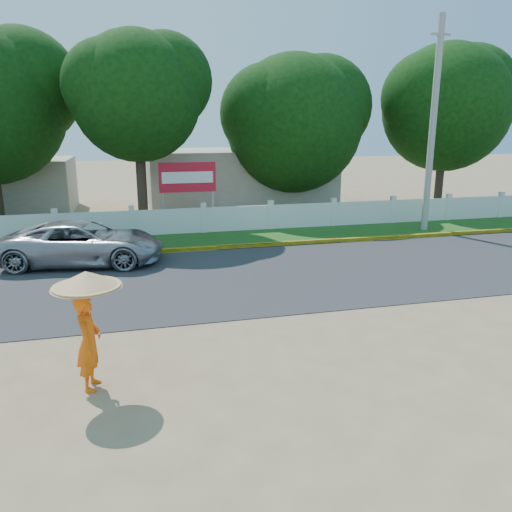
{
  "coord_description": "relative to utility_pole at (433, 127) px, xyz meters",
  "views": [
    {
      "loc": [
        -3.01,
        -9.89,
        4.52
      ],
      "look_at": [
        0.0,
        2.0,
        1.3
      ],
      "focal_mm": 35.0,
      "sensor_mm": 36.0,
      "label": 1
    }
  ],
  "objects": [
    {
      "name": "road",
      "position": [
        -9.59,
        -4.89,
        -4.44
      ],
      "size": [
        60.0,
        7.0,
        0.02
      ],
      "primitive_type": "cube",
      "color": "#38383A",
      "rests_on": "ground"
    },
    {
      "name": "monk_with_parasol",
      "position": [
        -13.43,
        -10.81,
        -3.04
      ],
      "size": [
        1.18,
        1.18,
        2.15
      ],
      "color": "#F25F0C",
      "rests_on": "ground"
    },
    {
      "name": "billboard",
      "position": [
        -10.1,
        2.91,
        -2.3
      ],
      "size": [
        2.5,
        0.13,
        2.95
      ],
      "color": "gray",
      "rests_on": "ground"
    },
    {
      "name": "tree_row",
      "position": [
        -9.37,
        5.17,
        0.6
      ],
      "size": [
        34.41,
        8.62,
        8.79
      ],
      "color": "#473828",
      "rests_on": "ground"
    },
    {
      "name": "curb",
      "position": [
        -9.59,
        -1.34,
        -4.37
      ],
      "size": [
        40.0,
        0.18,
        0.16
      ],
      "primitive_type": "cube",
      "color": "yellow",
      "rests_on": "ground"
    },
    {
      "name": "ground",
      "position": [
        -9.59,
        -9.39,
        -4.45
      ],
      "size": [
        120.0,
        120.0,
        0.0
      ],
      "primitive_type": "plane",
      "color": "#9E8460",
      "rests_on": "ground"
    },
    {
      "name": "utility_pole",
      "position": [
        0.0,
        0.0,
        0.0
      ],
      "size": [
        0.28,
        0.28,
        8.89
      ],
      "primitive_type": "cylinder",
      "color": "gray",
      "rests_on": "ground"
    },
    {
      "name": "vehicle",
      "position": [
        -14.21,
        -2.21,
        -3.72
      ],
      "size": [
        5.52,
        3.17,
        1.45
      ],
      "primitive_type": "imported",
      "rotation": [
        0.0,
        0.0,
        1.42
      ],
      "color": "#A1A2A9",
      "rests_on": "ground"
    },
    {
      "name": "grass_verge",
      "position": [
        -9.59,
        0.36,
        -4.43
      ],
      "size": [
        60.0,
        3.5,
        0.03
      ],
      "primitive_type": "cube",
      "color": "#2D601E",
      "rests_on": "ground"
    },
    {
      "name": "building_near",
      "position": [
        -6.59,
        8.61,
        -2.85
      ],
      "size": [
        10.0,
        6.0,
        3.2
      ],
      "primitive_type": "cube",
      "color": "#B7AD99",
      "rests_on": "ground"
    },
    {
      "name": "fence",
      "position": [
        -9.59,
        1.81,
        -3.9
      ],
      "size": [
        40.0,
        0.1,
        1.1
      ],
      "primitive_type": "cube",
      "color": "silver",
      "rests_on": "ground"
    }
  ]
}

